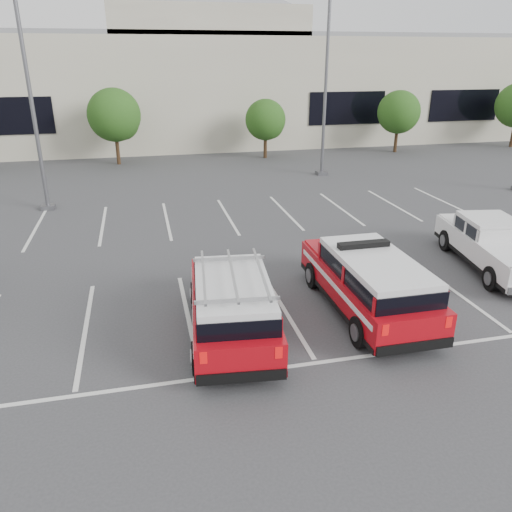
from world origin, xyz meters
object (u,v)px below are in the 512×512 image
Objects in this scene: tree_right at (399,114)px; fire_chief_suv at (367,286)px; light_pole_left at (30,93)px; white_pickup at (492,249)px; tree_mid_left at (116,117)px; light_pole_mid at (326,84)px; tree_mid_right at (267,121)px; convention_building at (180,81)px; ladder_suv at (232,309)px.

fire_chief_suv is (-12.89, -22.79, -1.99)m from tree_right.
light_pole_left is 1.86× the size of white_pickup.
fire_chief_suv is (7.11, -22.79, -2.26)m from tree_mid_left.
tree_mid_right is at bearing 107.52° from light_pole_mid.
tree_mid_left is 0.88× the size of white_pickup.
fire_chief_suv is at bearing -106.01° from light_pole_mid.
convention_building is 15.04× the size of tree_mid_right.
tree_right is 22.19m from white_pickup.
tree_mid_right is at bearing 106.76° from white_pickup.
ladder_suv reaches higher than white_pickup.
ladder_suv reaches higher than fire_chief_suv.
convention_building is 10.88× the size of white_pickup.
convention_building reaches higher than tree_mid_left.
ladder_suv is at bearing -172.72° from fire_chief_suv.
convention_building is 32.90m from fire_chief_suv.
convention_building is at bearing 67.61° from light_pole_left.
tree_mid_right is at bearing -180.00° from tree_right.
light_pole_mid is (11.91, -6.05, 2.14)m from tree_mid_left.
tree_mid_right is 0.72× the size of white_pickup.
tree_mid_right is at bearing 82.88° from fire_chief_suv.
ladder_suv is (6.31, -13.23, -4.40)m from light_pole_left.
light_pole_left is (-3.09, -10.05, 2.14)m from tree_mid_left.
convention_building is at bearing 93.66° from fire_chief_suv.
convention_building is at bearing 113.45° from white_pickup.
convention_building is at bearing 146.63° from tree_right.
tree_mid_left is 1.10× the size of tree_right.
tree_mid_left is at bearing 180.00° from tree_mid_right.
ladder_suv is (-6.78, -23.28, -1.72)m from tree_mid_right.
tree_right is at bearing 36.77° from light_pole_mid.
light_pole_left is at bearing -107.10° from tree_mid_left.
light_pole_left reaches higher than tree_right.
tree_mid_left reaches higher than tree_mid_right.
tree_mid_left reaches higher than fire_chief_suv.
tree_right is 26.26m from fire_chief_suv.
convention_building is 33.38m from ladder_suv.
fire_chief_suv is (-4.80, -16.74, -4.40)m from light_pole_mid.
white_pickup is at bearing -109.69° from tree_right.
light_pole_mid is at bearing 102.26° from white_pickup.
tree_mid_right is 0.78× the size of ladder_suv.
fire_chief_suv is (-2.89, -22.79, -1.72)m from tree_mid_right.
light_pole_left is (-23.09, -10.05, 2.41)m from tree_right.
fire_chief_suv is 1.06× the size of ladder_suv.
tree_mid_right is (10.00, -0.00, -0.54)m from tree_mid_left.
tree_mid_left is 10.01m from tree_mid_right.
fire_chief_suv is 3.92m from ladder_suv.
tree_right is at bearing 60.13° from ladder_suv.
tree_right is 0.80× the size of white_pickup.
fire_chief_suv is at bearing -86.46° from convention_building.
tree_mid_right is 10.00m from tree_right.
light_pole_mid reaches higher than tree_right.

